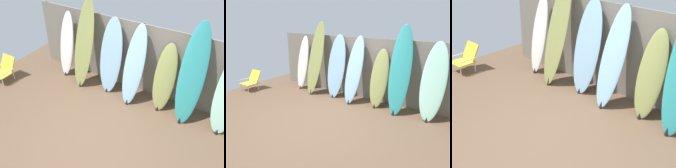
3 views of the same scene
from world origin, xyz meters
The scene contains 9 objects.
ground centered at (0.00, 0.00, 0.00)m, with size 7.68×7.68×0.00m, color brown.
fence_back centered at (0.00, 2.01, 0.90)m, with size 6.08×0.11×1.80m.
surfboard_white_0 centered at (-2.04, 1.68, 0.87)m, with size 0.52×0.48×1.76m.
surfboard_olive_1 centered at (-1.37, 1.56, 1.10)m, with size 0.61×0.70×2.23m.
surfboard_skyblue_2 centered at (-0.65, 1.66, 0.93)m, with size 0.60×0.53×1.87m.
surfboard_skyblue_3 centered at (0.03, 1.57, 0.93)m, with size 0.51×0.68×1.88m.
surfboard_olive_4 centered at (0.75, 1.68, 0.78)m, with size 0.52×0.57×1.57m.
surfboard_teal_5 centered at (1.34, 1.58, 1.10)m, with size 0.58×0.67×2.22m.
beach_chair centered at (-3.34, 0.53, 0.32)m, with size 0.50×0.59×0.62m.
Camera 1 is at (2.10, -2.85, 3.99)m, focal length 40.00 mm.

